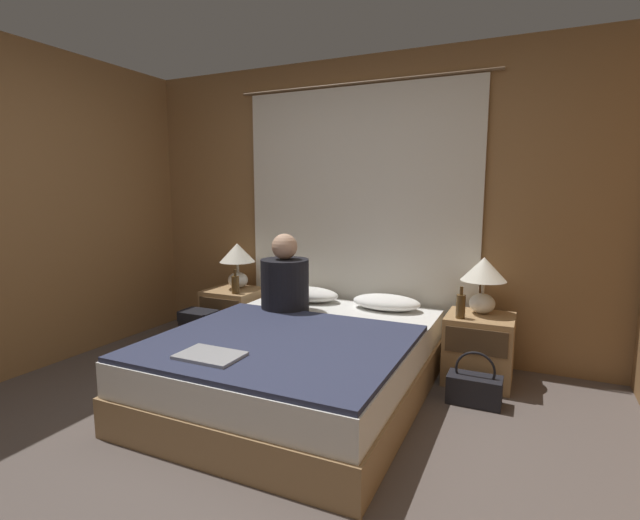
{
  "coord_description": "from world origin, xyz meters",
  "views": [
    {
      "loc": [
        1.39,
        -1.78,
        1.39
      ],
      "look_at": [
        0.0,
        1.22,
        0.89
      ],
      "focal_mm": 26.0,
      "sensor_mm": 36.0,
      "label": 1
    }
  ],
  "objects_px": {
    "pillow_right": "(386,302)",
    "handbag_on_floor": "(474,388)",
    "beer_bottle_on_right_stand": "(461,306)",
    "person_left_in_bed": "(285,281)",
    "nightstand_left": "(234,315)",
    "lamp_left": "(237,259)",
    "laptop_on_bed": "(210,355)",
    "pillow_left": "(308,294)",
    "bed": "(301,363)",
    "backpack_on_floor": "(199,331)",
    "lamp_right": "(484,276)",
    "nightstand_right": "(479,348)",
    "beer_bottle_on_left_stand": "(235,284)"
  },
  "relations": [
    {
      "from": "pillow_right",
      "to": "handbag_on_floor",
      "type": "relative_size",
      "value": 1.55
    },
    {
      "from": "beer_bottle_on_right_stand",
      "to": "handbag_on_floor",
      "type": "relative_size",
      "value": 0.65
    },
    {
      "from": "person_left_in_bed",
      "to": "nightstand_left",
      "type": "bearing_deg",
      "value": 156.89
    },
    {
      "from": "lamp_left",
      "to": "laptop_on_bed",
      "type": "distance_m",
      "value": 1.79
    },
    {
      "from": "pillow_left",
      "to": "person_left_in_bed",
      "type": "bearing_deg",
      "value": -92.31
    },
    {
      "from": "bed",
      "to": "lamp_left",
      "type": "xyz_separation_m",
      "value": [
        -1.08,
        0.82,
        0.55
      ]
    },
    {
      "from": "beer_bottle_on_right_stand",
      "to": "backpack_on_floor",
      "type": "xyz_separation_m",
      "value": [
        -2.07,
        -0.33,
        -0.36
      ]
    },
    {
      "from": "person_left_in_bed",
      "to": "backpack_on_floor",
      "type": "distance_m",
      "value": 0.89
    },
    {
      "from": "lamp_right",
      "to": "pillow_right",
      "type": "relative_size",
      "value": 0.76
    },
    {
      "from": "bed",
      "to": "person_left_in_bed",
      "type": "xyz_separation_m",
      "value": [
        -0.37,
        0.44,
        0.47
      ]
    },
    {
      "from": "nightstand_left",
      "to": "handbag_on_floor",
      "type": "xyz_separation_m",
      "value": [
        2.18,
        -0.39,
        -0.14
      ]
    },
    {
      "from": "lamp_right",
      "to": "person_left_in_bed",
      "type": "bearing_deg",
      "value": -165.19
    },
    {
      "from": "backpack_on_floor",
      "to": "pillow_right",
      "type": "bearing_deg",
      "value": 19.86
    },
    {
      "from": "nightstand_left",
      "to": "beer_bottle_on_right_stand",
      "type": "relative_size",
      "value": 2.16
    },
    {
      "from": "nightstand_right",
      "to": "pillow_right",
      "type": "height_order",
      "value": "pillow_right"
    },
    {
      "from": "beer_bottle_on_left_stand",
      "to": "backpack_on_floor",
      "type": "relative_size",
      "value": 0.53
    },
    {
      "from": "lamp_left",
      "to": "person_left_in_bed",
      "type": "xyz_separation_m",
      "value": [
        0.71,
        -0.38,
        -0.08
      ]
    },
    {
      "from": "nightstand_right",
      "to": "beer_bottle_on_left_stand",
      "type": "height_order",
      "value": "beer_bottle_on_left_stand"
    },
    {
      "from": "bed",
      "to": "lamp_right",
      "type": "xyz_separation_m",
      "value": [
        1.08,
        0.82,
        0.55
      ]
    },
    {
      "from": "person_left_in_bed",
      "to": "beer_bottle_on_left_stand",
      "type": "distance_m",
      "value": 0.63
    },
    {
      "from": "lamp_left",
      "to": "handbag_on_floor",
      "type": "xyz_separation_m",
      "value": [
        2.18,
        -0.47,
        -0.67
      ]
    },
    {
      "from": "lamp_left",
      "to": "bed",
      "type": "bearing_deg",
      "value": -37.17
    },
    {
      "from": "laptop_on_bed",
      "to": "pillow_right",
      "type": "bearing_deg",
      "value": 70.14
    },
    {
      "from": "nightstand_right",
      "to": "beer_bottle_on_left_stand",
      "type": "xyz_separation_m",
      "value": [
        -2.04,
        -0.13,
        0.33
      ]
    },
    {
      "from": "pillow_right",
      "to": "person_left_in_bed",
      "type": "height_order",
      "value": "person_left_in_bed"
    },
    {
      "from": "nightstand_left",
      "to": "lamp_left",
      "type": "relative_size",
      "value": 1.19
    },
    {
      "from": "lamp_right",
      "to": "beer_bottle_on_right_stand",
      "type": "bearing_deg",
      "value": -121.21
    },
    {
      "from": "lamp_right",
      "to": "backpack_on_floor",
      "type": "height_order",
      "value": "lamp_right"
    },
    {
      "from": "handbag_on_floor",
      "to": "nightstand_right",
      "type": "bearing_deg",
      "value": 92.99
    },
    {
      "from": "pillow_left",
      "to": "backpack_on_floor",
      "type": "xyz_separation_m",
      "value": [
        -0.76,
        -0.53,
        -0.28
      ]
    },
    {
      "from": "beer_bottle_on_right_stand",
      "to": "pillow_left",
      "type": "bearing_deg",
      "value": 171.26
    },
    {
      "from": "pillow_right",
      "to": "nightstand_left",
      "type": "bearing_deg",
      "value": -177.06
    },
    {
      "from": "lamp_right",
      "to": "pillow_left",
      "type": "distance_m",
      "value": 1.45
    },
    {
      "from": "bed",
      "to": "lamp_right",
      "type": "relative_size",
      "value": 4.85
    },
    {
      "from": "beer_bottle_on_left_stand",
      "to": "beer_bottle_on_right_stand",
      "type": "distance_m",
      "value": 1.92
    },
    {
      "from": "pillow_left",
      "to": "beer_bottle_on_right_stand",
      "type": "relative_size",
      "value": 2.41
    },
    {
      "from": "nightstand_left",
      "to": "pillow_right",
      "type": "height_order",
      "value": "pillow_right"
    },
    {
      "from": "pillow_right",
      "to": "beer_bottle_on_right_stand",
      "type": "bearing_deg",
      "value": -18.39
    },
    {
      "from": "lamp_left",
      "to": "lamp_right",
      "type": "xyz_separation_m",
      "value": [
        2.16,
        0.0,
        0.0
      ]
    },
    {
      "from": "beer_bottle_on_left_stand",
      "to": "laptop_on_bed",
      "type": "height_order",
      "value": "beer_bottle_on_left_stand"
    },
    {
      "from": "person_left_in_bed",
      "to": "handbag_on_floor",
      "type": "xyz_separation_m",
      "value": [
        1.46,
        -0.09,
        -0.58
      ]
    },
    {
      "from": "bed",
      "to": "lamp_left",
      "type": "height_order",
      "value": "lamp_left"
    },
    {
      "from": "beer_bottle_on_right_stand",
      "to": "backpack_on_floor",
      "type": "bearing_deg",
      "value": -170.98
    },
    {
      "from": "lamp_left",
      "to": "pillow_left",
      "type": "relative_size",
      "value": 0.76
    },
    {
      "from": "beer_bottle_on_left_stand",
      "to": "handbag_on_floor",
      "type": "relative_size",
      "value": 0.6
    },
    {
      "from": "bed",
      "to": "backpack_on_floor",
      "type": "distance_m",
      "value": 1.15
    },
    {
      "from": "lamp_right",
      "to": "person_left_in_bed",
      "type": "height_order",
      "value": "person_left_in_bed"
    },
    {
      "from": "nightstand_left",
      "to": "lamp_right",
      "type": "height_order",
      "value": "lamp_right"
    },
    {
      "from": "lamp_left",
      "to": "laptop_on_bed",
      "type": "height_order",
      "value": "lamp_left"
    },
    {
      "from": "lamp_left",
      "to": "nightstand_left",
      "type": "bearing_deg",
      "value": -90.0
    }
  ]
}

